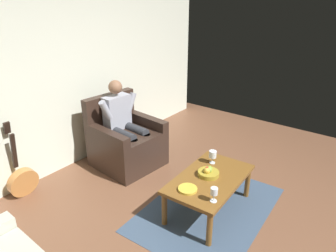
{
  "coord_description": "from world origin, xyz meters",
  "views": [
    {
      "loc": [
        2.44,
        0.89,
        2.31
      ],
      "look_at": [
        -0.4,
        -1.28,
        0.78
      ],
      "focal_mm": 33.25,
      "sensor_mm": 36.0,
      "label": 1
    }
  ],
  "objects_px": {
    "armchair": "(126,143)",
    "coffee_table": "(209,182)",
    "decorative_dish": "(188,189)",
    "wine_glass_near": "(214,192)",
    "person_seated": "(124,122)",
    "wine_glass_far": "(213,155)",
    "guitar": "(22,180)",
    "fruit_bowl": "(208,172)"
  },
  "relations": [
    {
      "from": "armchair",
      "to": "coffee_table",
      "type": "xyz_separation_m",
      "value": [
        0.19,
        1.5,
        0.04
      ]
    },
    {
      "from": "decorative_dish",
      "to": "wine_glass_near",
      "type": "bearing_deg",
      "value": 89.58
    },
    {
      "from": "wine_glass_near",
      "to": "decorative_dish",
      "type": "height_order",
      "value": "wine_glass_near"
    },
    {
      "from": "person_seated",
      "to": "wine_glass_far",
      "type": "distance_m",
      "value": 1.38
    },
    {
      "from": "wine_glass_near",
      "to": "coffee_table",
      "type": "bearing_deg",
      "value": -144.81
    },
    {
      "from": "armchair",
      "to": "coffee_table",
      "type": "distance_m",
      "value": 1.51
    },
    {
      "from": "guitar",
      "to": "decorative_dish",
      "type": "distance_m",
      "value": 2.06
    },
    {
      "from": "guitar",
      "to": "wine_glass_near",
      "type": "distance_m",
      "value": 2.35
    },
    {
      "from": "person_seated",
      "to": "decorative_dish",
      "type": "xyz_separation_m",
      "value": [
        0.54,
        1.45,
        -0.22
      ]
    },
    {
      "from": "person_seated",
      "to": "decorative_dish",
      "type": "relative_size",
      "value": 6.09
    },
    {
      "from": "person_seated",
      "to": "decorative_dish",
      "type": "height_order",
      "value": "person_seated"
    },
    {
      "from": "armchair",
      "to": "wine_glass_far",
      "type": "xyz_separation_m",
      "value": [
        -0.1,
        1.36,
        0.2
      ]
    },
    {
      "from": "person_seated",
      "to": "guitar",
      "type": "distance_m",
      "value": 1.47
    },
    {
      "from": "fruit_bowl",
      "to": "guitar",
      "type": "bearing_deg",
      "value": -58.69
    },
    {
      "from": "armchair",
      "to": "guitar",
      "type": "relative_size",
      "value": 1.04
    },
    {
      "from": "wine_glass_near",
      "to": "fruit_bowl",
      "type": "distance_m",
      "value": 0.48
    },
    {
      "from": "armchair",
      "to": "fruit_bowl",
      "type": "height_order",
      "value": "armchair"
    },
    {
      "from": "wine_glass_near",
      "to": "fruit_bowl",
      "type": "relative_size",
      "value": 0.64
    },
    {
      "from": "person_seated",
      "to": "guitar",
      "type": "bearing_deg",
      "value": -13.42
    },
    {
      "from": "armchair",
      "to": "wine_glass_near",
      "type": "xyz_separation_m",
      "value": [
        0.54,
        1.74,
        0.2
      ]
    },
    {
      "from": "armchair",
      "to": "person_seated",
      "type": "height_order",
      "value": "person_seated"
    },
    {
      "from": "fruit_bowl",
      "to": "wine_glass_far",
      "type": "bearing_deg",
      "value": -159.16
    },
    {
      "from": "wine_glass_far",
      "to": "decorative_dish",
      "type": "xyz_separation_m",
      "value": [
        0.64,
        0.08,
        -0.1
      ]
    },
    {
      "from": "guitar",
      "to": "wine_glass_far",
      "type": "xyz_separation_m",
      "value": [
        -1.43,
        1.81,
        0.32
      ]
    },
    {
      "from": "wine_glass_near",
      "to": "wine_glass_far",
      "type": "xyz_separation_m",
      "value": [
        -0.64,
        -0.38,
        0.0
      ]
    },
    {
      "from": "coffee_table",
      "to": "wine_glass_near",
      "type": "height_order",
      "value": "wine_glass_near"
    },
    {
      "from": "armchair",
      "to": "wine_glass_far",
      "type": "height_order",
      "value": "armchair"
    },
    {
      "from": "decorative_dish",
      "to": "guitar",
      "type": "bearing_deg",
      "value": -67.33
    },
    {
      "from": "coffee_table",
      "to": "decorative_dish",
      "type": "relative_size",
      "value": 5.53
    },
    {
      "from": "coffee_table",
      "to": "wine_glass_far",
      "type": "bearing_deg",
      "value": -154.81
    },
    {
      "from": "armchair",
      "to": "guitar",
      "type": "height_order",
      "value": "armchair"
    },
    {
      "from": "guitar",
      "to": "coffee_table",
      "type": "bearing_deg",
      "value": 120.22
    },
    {
      "from": "person_seated",
      "to": "decorative_dish",
      "type": "bearing_deg",
      "value": 74.41
    },
    {
      "from": "wine_glass_far",
      "to": "fruit_bowl",
      "type": "relative_size",
      "value": 0.68
    },
    {
      "from": "wine_glass_near",
      "to": "armchair",
      "type": "bearing_deg",
      "value": -107.28
    },
    {
      "from": "decorative_dish",
      "to": "armchair",
      "type": "bearing_deg",
      "value": -110.61
    },
    {
      "from": "guitar",
      "to": "wine_glass_far",
      "type": "bearing_deg",
      "value": 128.31
    },
    {
      "from": "armchair",
      "to": "decorative_dish",
      "type": "relative_size",
      "value": 4.94
    },
    {
      "from": "person_seated",
      "to": "guitar",
      "type": "xyz_separation_m",
      "value": [
        1.33,
        -0.44,
        -0.44
      ]
    },
    {
      "from": "wine_glass_far",
      "to": "fruit_bowl",
      "type": "xyz_separation_m",
      "value": [
        0.27,
        0.1,
        -0.07
      ]
    },
    {
      "from": "person_seated",
      "to": "coffee_table",
      "type": "xyz_separation_m",
      "value": [
        0.19,
        1.51,
        -0.28
      ]
    },
    {
      "from": "armchair",
      "to": "wine_glass_near",
      "type": "relative_size",
      "value": 6.46
    }
  ]
}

